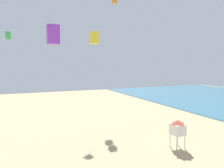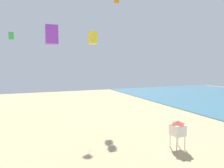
{
  "view_description": "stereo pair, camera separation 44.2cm",
  "coord_description": "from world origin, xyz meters",
  "px_view_note": "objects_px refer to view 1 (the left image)",
  "views": [
    {
      "loc": [
        -5.83,
        -0.34,
        7.39
      ],
      "look_at": [
        1.85,
        17.47,
        5.71
      ],
      "focal_mm": 31.94,
      "sensor_mm": 36.0,
      "label": 1
    },
    {
      "loc": [
        -5.42,
        -0.51,
        7.39
      ],
      "look_at": [
        1.85,
        17.47,
        5.71
      ],
      "focal_mm": 31.94,
      "sensor_mm": 36.0,
      "label": 2
    }
  ],
  "objects_px": {
    "kite_orange_box": "(115,0)",
    "lifeguard_stand": "(178,128)",
    "kite_purple_box": "(53,35)",
    "kite_yellow_box": "(94,38)",
    "kite_green_box": "(8,36)"
  },
  "relations": [
    {
      "from": "kite_green_box",
      "to": "kite_purple_box",
      "type": "bearing_deg",
      "value": -79.24
    },
    {
      "from": "kite_green_box",
      "to": "kite_yellow_box",
      "type": "height_order",
      "value": "kite_green_box"
    },
    {
      "from": "kite_orange_box",
      "to": "kite_yellow_box",
      "type": "bearing_deg",
      "value": -118.98
    },
    {
      "from": "lifeguard_stand",
      "to": "kite_purple_box",
      "type": "distance_m",
      "value": 13.25
    },
    {
      "from": "kite_green_box",
      "to": "kite_yellow_box",
      "type": "bearing_deg",
      "value": -71.23
    },
    {
      "from": "lifeguard_stand",
      "to": "kite_green_box",
      "type": "height_order",
      "value": "kite_green_box"
    },
    {
      "from": "kite_orange_box",
      "to": "kite_green_box",
      "type": "height_order",
      "value": "kite_orange_box"
    },
    {
      "from": "lifeguard_stand",
      "to": "kite_green_box",
      "type": "distance_m",
      "value": 28.77
    },
    {
      "from": "kite_yellow_box",
      "to": "kite_orange_box",
      "type": "bearing_deg",
      "value": 61.02
    },
    {
      "from": "kite_green_box",
      "to": "lifeguard_stand",
      "type": "bearing_deg",
      "value": -56.09
    },
    {
      "from": "kite_orange_box",
      "to": "lifeguard_stand",
      "type": "bearing_deg",
      "value": -94.05
    },
    {
      "from": "kite_purple_box",
      "to": "kite_yellow_box",
      "type": "bearing_deg",
      "value": 10.64
    },
    {
      "from": "lifeguard_stand",
      "to": "kite_purple_box",
      "type": "bearing_deg",
      "value": -179.49
    },
    {
      "from": "kite_green_box",
      "to": "kite_orange_box",
      "type": "bearing_deg",
      "value": -18.47
    },
    {
      "from": "lifeguard_stand",
      "to": "kite_yellow_box",
      "type": "height_order",
      "value": "kite_yellow_box"
    }
  ]
}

